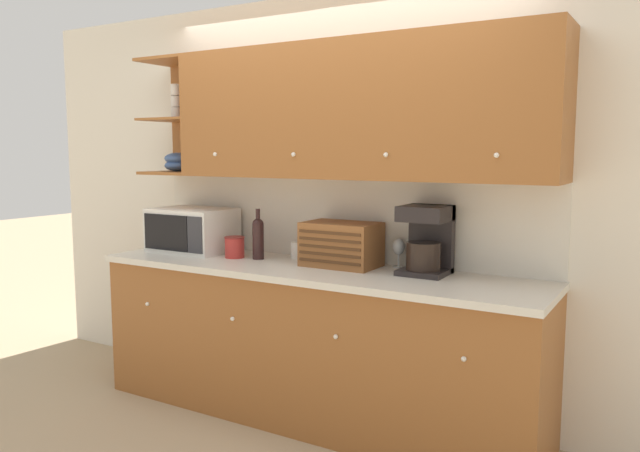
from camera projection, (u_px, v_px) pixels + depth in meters
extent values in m
plane|color=tan|center=(337.00, 398.00, 4.11)|extent=(24.00, 24.00, 0.00)
cube|color=silver|center=(340.00, 202.00, 3.98)|extent=(5.18, 0.06, 2.60)
cube|color=#935628|center=(312.00, 346.00, 3.78)|extent=(2.78, 0.64, 0.89)
cube|color=silver|center=(311.00, 271.00, 3.71)|extent=(2.80, 0.67, 0.04)
sphere|color=white|center=(147.00, 304.00, 4.01)|extent=(0.03, 0.03, 0.03)
sphere|color=white|center=(232.00, 319.00, 3.66)|extent=(0.03, 0.03, 0.03)
sphere|color=white|center=(336.00, 337.00, 3.30)|extent=(0.03, 0.03, 0.03)
sphere|color=white|center=(464.00, 359.00, 2.95)|extent=(0.03, 0.03, 0.03)
cube|color=silver|center=(337.00, 218.00, 3.96)|extent=(2.78, 0.01, 0.53)
cube|color=#935628|center=(354.00, 111.00, 3.62)|extent=(2.36, 0.38, 0.79)
cube|color=#935628|center=(194.00, 119.00, 4.48)|extent=(0.42, 0.02, 0.79)
cube|color=#935628|center=(178.00, 173.00, 4.37)|extent=(0.42, 0.38, 0.02)
cube|color=#935628|center=(176.00, 120.00, 4.32)|extent=(0.42, 0.38, 0.02)
cube|color=#935628|center=(175.00, 61.00, 4.28)|extent=(0.42, 0.38, 0.02)
sphere|color=white|center=(215.00, 154.00, 3.93)|extent=(0.03, 0.03, 0.03)
sphere|color=white|center=(293.00, 154.00, 3.63)|extent=(0.03, 0.03, 0.03)
sphere|color=white|center=(386.00, 155.00, 3.33)|extent=(0.03, 0.03, 0.03)
sphere|color=white|center=(497.00, 155.00, 3.03)|extent=(0.03, 0.03, 0.03)
ellipsoid|color=#3D5B93|center=(178.00, 166.00, 4.36)|extent=(0.18, 0.18, 0.08)
ellipsoid|color=#3D5B93|center=(178.00, 158.00, 4.36)|extent=(0.18, 0.18, 0.08)
cylinder|color=silver|center=(176.00, 113.00, 4.32)|extent=(0.07, 0.07, 0.08)
cylinder|color=silver|center=(176.00, 101.00, 4.31)|extent=(0.07, 0.07, 0.08)
cylinder|color=silver|center=(176.00, 90.00, 4.30)|extent=(0.07, 0.07, 0.08)
cube|color=silver|center=(193.00, 230.00, 4.29)|extent=(0.55, 0.38, 0.30)
cube|color=black|center=(166.00, 232.00, 4.15)|extent=(0.38, 0.01, 0.24)
cube|color=#2D2D33|center=(195.00, 235.00, 4.02)|extent=(0.12, 0.01, 0.24)
cylinder|color=#B22D28|center=(235.00, 248.00, 4.05)|extent=(0.13, 0.13, 0.13)
cylinder|color=maroon|center=(234.00, 237.00, 4.04)|extent=(0.13, 0.13, 0.01)
cylinder|color=black|center=(258.00, 242.00, 3.99)|extent=(0.07, 0.07, 0.22)
sphere|color=black|center=(258.00, 224.00, 3.97)|extent=(0.07, 0.07, 0.07)
cylinder|color=black|center=(258.00, 215.00, 3.97)|extent=(0.03, 0.03, 0.08)
cylinder|color=silver|center=(298.00, 250.00, 4.02)|extent=(0.09, 0.09, 0.11)
torus|color=silver|center=(304.00, 250.00, 4.00)|extent=(0.01, 0.07, 0.07)
cube|color=brown|center=(341.00, 244.00, 3.74)|extent=(0.44, 0.29, 0.26)
cube|color=#4B2C16|center=(329.00, 262.00, 3.63)|extent=(0.41, 0.01, 0.02)
cube|color=#4B2C16|center=(329.00, 255.00, 3.62)|extent=(0.41, 0.01, 0.02)
cube|color=#4B2C16|center=(329.00, 248.00, 3.62)|extent=(0.41, 0.01, 0.02)
cube|color=#4B2C16|center=(329.00, 240.00, 3.61)|extent=(0.41, 0.01, 0.02)
cube|color=#4B2C16|center=(329.00, 233.00, 3.61)|extent=(0.41, 0.01, 0.02)
cylinder|color=silver|center=(398.00, 267.00, 3.71)|extent=(0.07, 0.07, 0.01)
cylinder|color=silver|center=(398.00, 261.00, 3.71)|extent=(0.01, 0.01, 0.07)
ellipsoid|color=silver|center=(399.00, 247.00, 3.70)|extent=(0.07, 0.07, 0.10)
cube|color=black|center=(424.00, 272.00, 3.50)|extent=(0.26, 0.26, 0.03)
cylinder|color=black|center=(423.00, 256.00, 3.47)|extent=(0.19, 0.19, 0.15)
cube|color=black|center=(432.00, 238.00, 3.57)|extent=(0.26, 0.06, 0.39)
cube|color=black|center=(426.00, 213.00, 3.46)|extent=(0.26, 0.26, 0.09)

